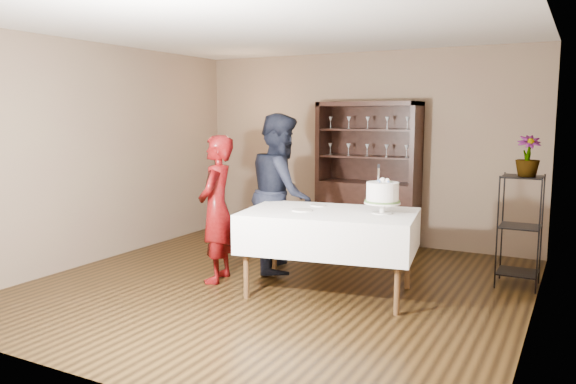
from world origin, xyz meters
name	(u,v)px	position (x,y,z in m)	size (l,w,h in m)	color
floor	(277,286)	(0.00, 0.00, 0.00)	(5.00, 5.00, 0.00)	black
ceiling	(276,27)	(0.00, 0.00, 2.70)	(5.00, 5.00, 0.00)	silver
back_wall	(361,148)	(0.00, 2.50, 1.35)	(5.00, 0.02, 2.70)	brown
wall_left	(102,153)	(-2.50, 0.00, 1.35)	(0.02, 5.00, 2.70)	brown
wall_right	(538,172)	(2.50, 0.00, 1.35)	(0.02, 5.00, 2.70)	brown
china_hutch	(368,199)	(0.20, 2.25, 0.66)	(1.40, 0.48, 2.00)	black
plant_etagere	(520,226)	(2.28, 1.20, 0.65)	(0.42, 0.42, 1.20)	black
cake_table	(330,231)	(0.60, 0.02, 0.66)	(1.86, 1.32, 0.86)	silver
woman	(217,209)	(-0.68, -0.13, 0.80)	(0.59, 0.38, 1.61)	#3D0505
man	(281,193)	(-0.27, 0.60, 0.92)	(0.89, 0.70, 1.84)	black
cake	(383,194)	(1.11, 0.15, 1.05)	(0.39, 0.39, 0.49)	white
plate_near	(302,210)	(0.34, -0.09, 0.86)	(0.21, 0.21, 0.01)	white
plate_far	(318,205)	(0.36, 0.27, 0.86)	(0.17, 0.17, 0.01)	white
potted_plant	(528,156)	(2.32, 1.16, 1.40)	(0.24, 0.24, 0.43)	#4D7538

